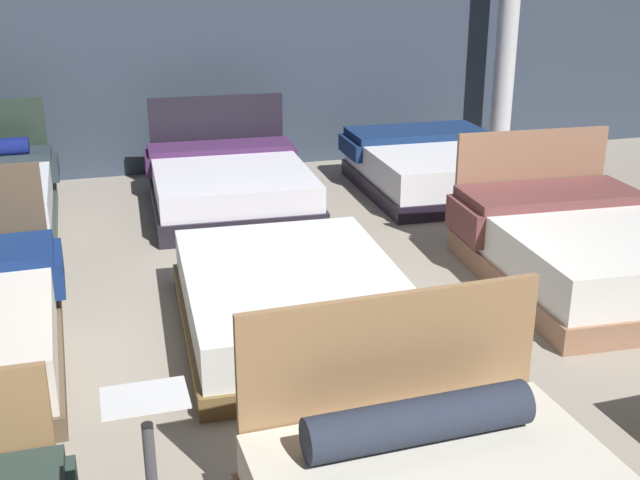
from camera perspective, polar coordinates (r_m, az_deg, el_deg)
The scene contains 7 objects.
ground_plane at distance 5.60m, azimuth -1.53°, elevation -6.64°, with size 18.00×18.00×0.02m, color gray.
showroom_back_wall at distance 9.47m, azimuth -8.98°, elevation 15.28°, with size 18.00×0.06×3.50m, color #333D4C.
bed_4 at distance 5.54m, azimuth -1.99°, elevation -4.32°, with size 1.60×2.16×0.44m.
bed_5 at distance 6.60m, azimuth 18.21°, elevation -0.67°, with size 1.65×2.13×1.04m.
bed_7 at distance 8.18m, azimuth -6.45°, elevation 3.91°, with size 1.67×2.06×1.00m.
bed_8 at distance 8.83m, azimuth 8.06°, elevation 5.13°, with size 1.66×2.00×0.57m.
support_pillar at distance 10.24m, azimuth 13.30°, elevation 15.35°, with size 0.26×0.26×3.50m, color silver.
Camera 1 is at (-1.27, -4.84, 2.51)m, focal length 44.90 mm.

